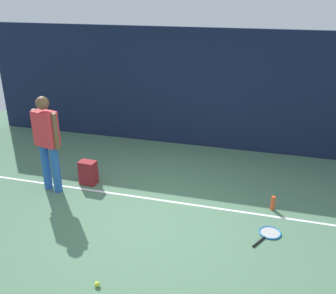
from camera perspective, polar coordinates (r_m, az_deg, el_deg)
The scene contains 8 objects.
ground_plane at distance 6.04m, azimuth -1.03°, elevation -10.22°, with size 12.00×12.00×0.00m, color #4C7556.
back_fence at distance 8.23m, azimuth 4.91°, elevation 8.65°, with size 10.00×0.10×2.57m, color #141E38.
court_line at distance 6.38m, azimuth 0.06°, elevation -8.21°, with size 9.00×0.05×0.00m, color white.
tennis_player at distance 6.64m, azimuth -17.83°, elevation 1.18°, with size 0.52×0.31×1.70m.
tennis_racket at distance 5.80m, azimuth 15.03°, elevation -12.53°, with size 0.45×0.62×0.03m.
backpack at distance 7.00m, azimuth -11.92°, elevation -3.82°, with size 0.31×0.29×0.44m.
tennis_ball_by_fence at distance 4.87m, azimuth -10.68°, elevation -19.72°, with size 0.07×0.07×0.07m, color #CCE033.
water_bottle at distance 6.34m, azimuth 15.58°, elevation -8.17°, with size 0.07×0.07×0.23m, color #D84C26.
Camera 1 is at (1.46, -4.84, 3.30)m, focal length 40.29 mm.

